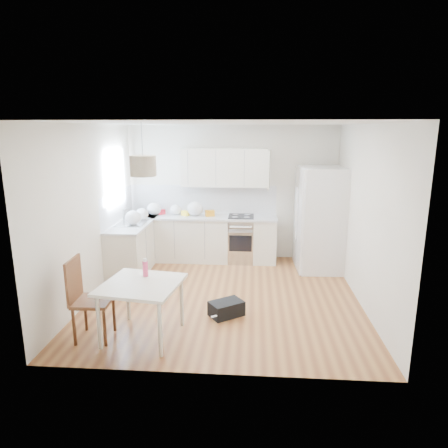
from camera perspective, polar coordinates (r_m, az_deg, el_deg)
name	(u,v)px	position (r m, az deg, el deg)	size (l,w,h in m)	color
floor	(225,296)	(6.52, 0.08, -10.25)	(4.20, 4.20, 0.00)	brown
ceiling	(225,123)	(5.97, 0.09, 14.23)	(4.20, 4.20, 0.00)	white
wall_back	(232,193)	(8.16, 1.16, 4.49)	(4.20, 4.20, 0.00)	beige
wall_left	(91,212)	(6.59, -18.45, 1.65)	(4.20, 4.20, 0.00)	beige
wall_right	(365,216)	(6.31, 19.48, 1.07)	(4.20, 4.20, 0.00)	beige
window_glassblock	(115,178)	(7.59, -15.29, 6.39)	(0.02, 1.00, 1.00)	#BFE0F9
cabinets_back	(202,239)	(8.12, -3.22, -2.15)	(3.00, 0.60, 0.88)	beige
cabinets_left	(135,246)	(7.80, -12.58, -3.11)	(0.60, 1.80, 0.88)	beige
counter_back	(201,217)	(8.01, -3.26, 1.02)	(3.02, 0.64, 0.04)	silver
counter_left	(134,223)	(7.69, -12.75, 0.18)	(0.64, 1.82, 0.04)	silver
backsplash_back	(203,199)	(8.23, -3.03, 3.57)	(3.00, 0.01, 0.58)	white
backsplash_left	(118,206)	(7.72, -14.96, 2.46)	(0.01, 1.80, 0.58)	white
upper_cabinets	(224,168)	(7.95, 0.03, 8.07)	(1.70, 0.32, 0.75)	beige
range_oven	(241,240)	(8.06, 2.44, -2.27)	(0.50, 0.61, 0.88)	#BCBFC1
sink	(133,223)	(7.64, -12.87, 0.21)	(0.50, 0.80, 0.16)	#BCBFC1
refrigerator	(320,219)	(7.71, 13.62, 0.72)	(0.92, 0.97, 1.94)	white
dining_table	(141,289)	(5.19, -11.72, -9.08)	(1.06, 1.06, 0.74)	beige
dining_chair	(93,299)	(5.36, -18.20, -10.17)	(0.45, 0.45, 1.06)	#4A2A16
drink_bottle	(145,267)	(5.33, -11.18, -6.09)	(0.07, 0.07, 0.24)	#E03E6C
gym_bag	(226,308)	(5.85, 0.34, -11.98)	(0.46, 0.30, 0.21)	black
pendant_lamp	(143,166)	(4.99, -11.49, 8.15)	(0.32, 0.32, 0.25)	#BCAA91
grocery_bag_a	(154,209)	(8.16, -9.96, 2.14)	(0.28, 0.24, 0.25)	silver
grocery_bag_b	(176,210)	(8.12, -6.90, 2.02)	(0.23, 0.20, 0.21)	silver
grocery_bag_c	(195,209)	(7.99, -4.15, 2.19)	(0.32, 0.27, 0.29)	silver
grocery_bag_d	(142,214)	(7.80, -11.64, 1.40)	(0.24, 0.21, 0.22)	silver
grocery_bag_e	(133,218)	(7.41, -12.85, 0.89)	(0.29, 0.25, 0.26)	silver
snack_orange	(210,213)	(7.96, -2.03, 1.55)	(0.17, 0.11, 0.12)	orange
snack_yellow	(185,213)	(8.05, -5.58, 1.55)	(0.14, 0.09, 0.10)	yellow
snack_red	(161,212)	(8.23, -8.94, 1.72)	(0.15, 0.09, 0.10)	red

